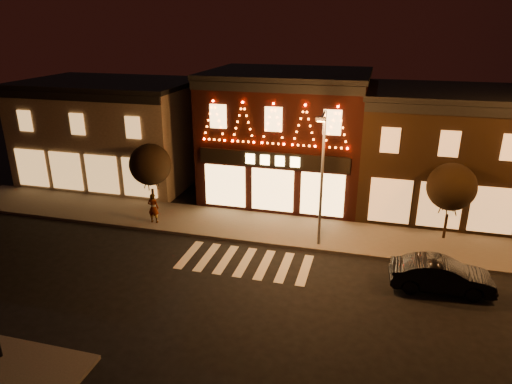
% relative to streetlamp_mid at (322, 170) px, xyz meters
% --- Properties ---
extents(ground, '(120.00, 120.00, 0.00)m').
position_rel_streetlamp_mid_xyz_m(ground, '(-3.28, -6.45, -4.32)').
color(ground, black).
rests_on(ground, ground).
extents(sidewalk_far, '(44.00, 4.00, 0.15)m').
position_rel_streetlamp_mid_xyz_m(sidewalk_far, '(-1.28, 1.55, -4.24)').
color(sidewalk_far, '#47423D').
rests_on(sidewalk_far, ground).
extents(building_left, '(12.20, 8.28, 7.30)m').
position_rel_streetlamp_mid_xyz_m(building_left, '(-16.28, 7.54, -0.65)').
color(building_left, '#6C5E4D').
rests_on(building_left, ground).
extents(building_pulp, '(10.20, 8.34, 8.30)m').
position_rel_streetlamp_mid_xyz_m(building_pulp, '(-3.28, 7.53, -0.15)').
color(building_pulp, black).
rests_on(building_pulp, ground).
extents(building_right_a, '(9.20, 8.28, 7.50)m').
position_rel_streetlamp_mid_xyz_m(building_right_a, '(6.22, 7.55, -0.55)').
color(building_right_a, black).
rests_on(building_right_a, ground).
extents(streetlamp_mid, '(0.45, 1.62, 7.10)m').
position_rel_streetlamp_mid_xyz_m(streetlamp_mid, '(0.00, 0.00, 0.00)').
color(streetlamp_mid, '#59595E').
rests_on(streetlamp_mid, sidewalk_far).
extents(tree_left, '(2.53, 2.53, 4.23)m').
position_rel_streetlamp_mid_xyz_m(tree_left, '(-10.58, 2.19, -1.21)').
color(tree_left, black).
rests_on(tree_left, sidewalk_far).
extents(tree_right, '(2.52, 2.52, 4.22)m').
position_rel_streetlamp_mid_xyz_m(tree_right, '(6.51, 2.69, -1.21)').
color(tree_right, black).
rests_on(tree_right, sidewalk_far).
extents(dark_sedan, '(4.46, 1.73, 1.45)m').
position_rel_streetlamp_mid_xyz_m(dark_sedan, '(5.80, -2.59, -3.59)').
color(dark_sedan, black).
rests_on(dark_sedan, ground).
extents(pedestrian, '(0.67, 0.44, 1.80)m').
position_rel_streetlamp_mid_xyz_m(pedestrian, '(-9.69, 0.48, -3.26)').
color(pedestrian, gray).
rests_on(pedestrian, sidewalk_far).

